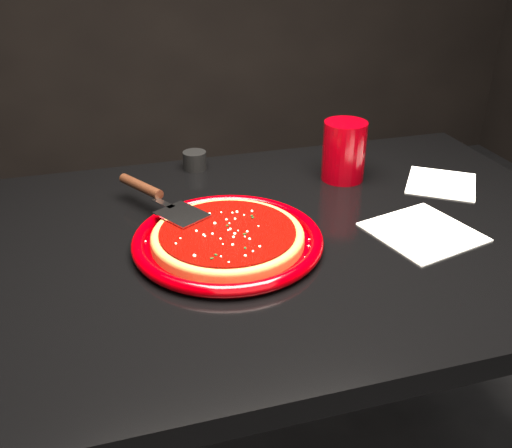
{
  "coord_description": "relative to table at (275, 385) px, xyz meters",
  "views": [
    {
      "loc": [
        -0.29,
        -0.86,
        1.26
      ],
      "look_at": [
        -0.04,
        0.01,
        0.77
      ],
      "focal_mm": 40.0,
      "sensor_mm": 36.0,
      "label": 1
    }
  ],
  "objects": [
    {
      "name": "pizza_server",
      "position": [
        -0.2,
        0.12,
        0.42
      ],
      "size": [
        0.22,
        0.29,
        0.02
      ],
      "primitive_type": null,
      "rotation": [
        0.0,
        0.0,
        0.53
      ],
      "color": "#B2B4B8",
      "rests_on": "plate"
    },
    {
      "name": "ramekin",
      "position": [
        -0.09,
        0.34,
        0.4
      ],
      "size": [
        0.06,
        0.06,
        0.04
      ],
      "primitive_type": "cylinder",
      "rotation": [
        0.0,
        0.0,
        -0.07
      ],
      "color": "black",
      "rests_on": "table"
    },
    {
      "name": "cup",
      "position": [
        0.21,
        0.19,
        0.44
      ],
      "size": [
        0.11,
        0.11,
        0.13
      ],
      "primitive_type": "cylinder",
      "rotation": [
        0.0,
        0.0,
        -0.27
      ],
      "color": "#890007",
      "rests_on": "table"
    },
    {
      "name": "napkin_a",
      "position": [
        0.25,
        -0.08,
        0.38
      ],
      "size": [
        0.21,
        0.21,
        0.0
      ],
      "primitive_type": "cube",
      "rotation": [
        0.0,
        0.0,
        0.24
      ],
      "color": "white",
      "rests_on": "table"
    },
    {
      "name": "parmesan_dusting",
      "position": [
        -0.1,
        -0.02,
        0.41
      ],
      "size": [
        0.23,
        0.23,
        0.01
      ],
      "primitive_type": null,
      "color": "#F3EBBF",
      "rests_on": "plate"
    },
    {
      "name": "plate",
      "position": [
        -0.1,
        -0.02,
        0.39
      ],
      "size": [
        0.43,
        0.43,
        0.02
      ],
      "primitive_type": "cylinder",
      "rotation": [
        0.0,
        0.0,
        0.34
      ],
      "color": "#7A0003",
      "rests_on": "table"
    },
    {
      "name": "pizza_crust",
      "position": [
        -0.1,
        -0.02,
        0.39
      ],
      "size": [
        0.34,
        0.34,
        0.01
      ],
      "primitive_type": "cylinder",
      "rotation": [
        0.0,
        0.0,
        0.34
      ],
      "color": "brown",
      "rests_on": "plate"
    },
    {
      "name": "pizza_crust_rim",
      "position": [
        -0.1,
        -0.02,
        0.4
      ],
      "size": [
        0.34,
        0.34,
        0.02
      ],
      "primitive_type": "torus",
      "rotation": [
        0.0,
        0.0,
        0.34
      ],
      "color": "brown",
      "rests_on": "plate"
    },
    {
      "name": "pizza_sauce",
      "position": [
        -0.1,
        -0.02,
        0.4
      ],
      "size": [
        0.3,
        0.3,
        0.01
      ],
      "primitive_type": "cylinder",
      "rotation": [
        0.0,
        0.0,
        0.34
      ],
      "color": "#700300",
      "rests_on": "plate"
    },
    {
      "name": "basil_flecks",
      "position": [
        -0.1,
        -0.02,
        0.41
      ],
      "size": [
        0.21,
        0.21,
        0.0
      ],
      "primitive_type": null,
      "color": "black",
      "rests_on": "plate"
    },
    {
      "name": "napkin_b",
      "position": [
        0.41,
        0.11,
        0.38
      ],
      "size": [
        0.2,
        0.2,
        0.0
      ],
      "primitive_type": "cube",
      "rotation": [
        0.0,
        0.0,
        -0.62
      ],
      "color": "white",
      "rests_on": "table"
    },
    {
      "name": "table",
      "position": [
        0.0,
        0.0,
        0.0
      ],
      "size": [
        1.2,
        0.8,
        0.75
      ],
      "primitive_type": "cube",
      "color": "black",
      "rests_on": "floor"
    }
  ]
}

